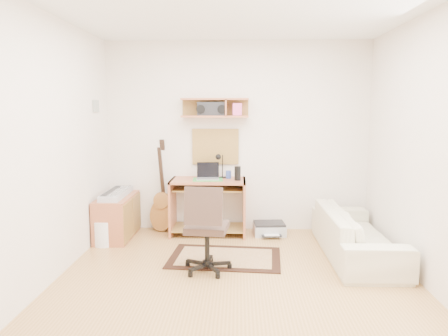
{
  "coord_description": "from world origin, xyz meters",
  "views": [
    {
      "loc": [
        0.02,
        -3.92,
        1.69
      ],
      "look_at": [
        -0.15,
        1.05,
        1.0
      ],
      "focal_mm": 34.46,
      "sensor_mm": 36.0,
      "label": 1
    }
  ],
  "objects_px": {
    "printer": "(269,228)",
    "task_chair": "(207,227)",
    "cabinet": "(117,217)",
    "sofa": "(356,226)",
    "desk": "(208,207)"
  },
  "relations": [
    {
      "from": "printer",
      "to": "task_chair",
      "type": "bearing_deg",
      "value": -123.96
    },
    {
      "from": "cabinet",
      "to": "sofa",
      "type": "distance_m",
      "value": 3.03
    },
    {
      "from": "cabinet",
      "to": "sofa",
      "type": "bearing_deg",
      "value": -11.98
    },
    {
      "from": "cabinet",
      "to": "sofa",
      "type": "relative_size",
      "value": 0.5
    },
    {
      "from": "desk",
      "to": "printer",
      "type": "relative_size",
      "value": 2.39
    },
    {
      "from": "task_chair",
      "to": "printer",
      "type": "relative_size",
      "value": 2.24
    },
    {
      "from": "printer",
      "to": "sofa",
      "type": "distance_m",
      "value": 1.26
    },
    {
      "from": "printer",
      "to": "cabinet",
      "type": "bearing_deg",
      "value": -179.9
    },
    {
      "from": "task_chair",
      "to": "cabinet",
      "type": "height_order",
      "value": "task_chair"
    },
    {
      "from": "task_chair",
      "to": "cabinet",
      "type": "xyz_separation_m",
      "value": [
        -1.28,
        1.16,
        -0.19
      ]
    },
    {
      "from": "desk",
      "to": "cabinet",
      "type": "bearing_deg",
      "value": -171.66
    },
    {
      "from": "desk",
      "to": "sofa",
      "type": "relative_size",
      "value": 0.55
    },
    {
      "from": "cabinet",
      "to": "sofa",
      "type": "height_order",
      "value": "sofa"
    },
    {
      "from": "task_chair",
      "to": "sofa",
      "type": "bearing_deg",
      "value": 23.22
    },
    {
      "from": "task_chair",
      "to": "sofa",
      "type": "relative_size",
      "value": 0.52
    }
  ]
}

